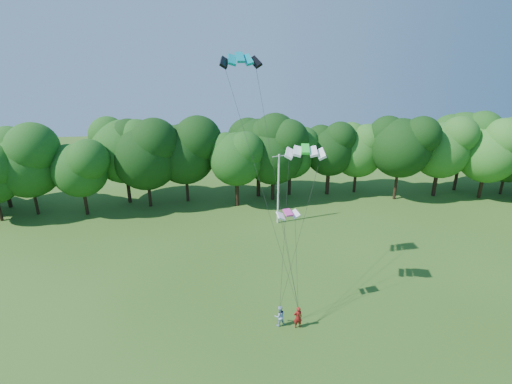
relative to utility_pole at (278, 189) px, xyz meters
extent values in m
cylinder|color=silver|center=(0.00, 0.00, -0.11)|extent=(0.22, 0.22, 8.82)
cube|color=silver|center=(0.00, 0.00, 4.08)|extent=(1.71, 0.58, 0.08)
imported|color=maroon|center=(-1.57, -19.11, -3.56)|extent=(0.74, 0.53, 1.91)
imported|color=#A4C1E3|center=(-2.96, -18.70, -3.63)|extent=(0.98, 0.83, 1.78)
cube|color=#048493|center=(-5.33, -11.89, 15.59)|extent=(3.19, 1.62, 0.79)
cube|color=#20D830|center=(-0.73, -15.61, 9.15)|extent=(3.19, 1.87, 0.54)
cube|color=#E33FA5|center=(-2.17, -16.86, 4.52)|extent=(1.90, 1.19, 0.33)
cylinder|color=#352215|center=(-35.28, 9.00, -2.41)|extent=(0.51, 0.51, 4.22)
cylinder|color=#322513|center=(0.55, 7.68, -2.24)|extent=(0.47, 0.47, 4.56)
ellipsoid|color=black|center=(0.55, 7.68, 3.77)|extent=(9.12, 9.12, 9.95)
cylinder|color=#372816|center=(30.09, 4.91, -2.35)|extent=(0.47, 0.47, 4.34)
ellipsoid|color=#2A651F|center=(30.09, 4.91, 3.38)|extent=(8.69, 8.69, 9.48)
camera|label=1|loc=(-7.76, -44.26, 17.07)|focal=28.00mm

